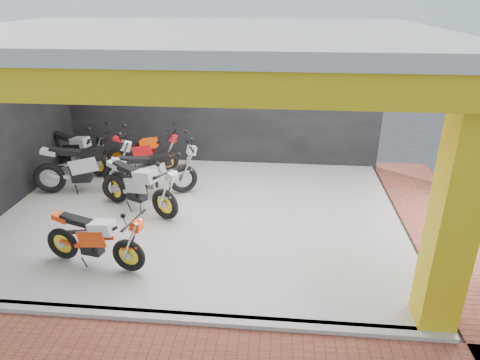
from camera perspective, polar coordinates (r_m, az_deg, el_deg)
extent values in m
plane|color=#2D2D30|center=(7.21, -8.26, -12.61)|extent=(80.00, 80.00, 0.00)
cube|color=beige|center=(8.84, -5.35, -4.76)|extent=(8.00, 6.00, 0.10)
cube|color=beige|center=(7.82, -6.37, 18.81)|extent=(8.40, 6.40, 0.20)
cube|color=black|center=(11.13, -2.76, 10.65)|extent=(8.20, 0.20, 3.50)
cube|color=gold|center=(5.90, 26.77, -3.99)|extent=(0.50, 0.50, 3.50)
cube|color=gold|center=(4.98, -13.15, 12.22)|extent=(8.40, 0.30, 0.40)
cube|color=gold|center=(8.07, 23.93, 15.04)|extent=(0.30, 6.40, 0.40)
cube|color=beige|center=(6.41, -10.44, -17.55)|extent=(8.00, 0.20, 0.10)
cube|color=brown|center=(9.30, 25.31, -5.85)|extent=(1.40, 7.00, 0.03)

